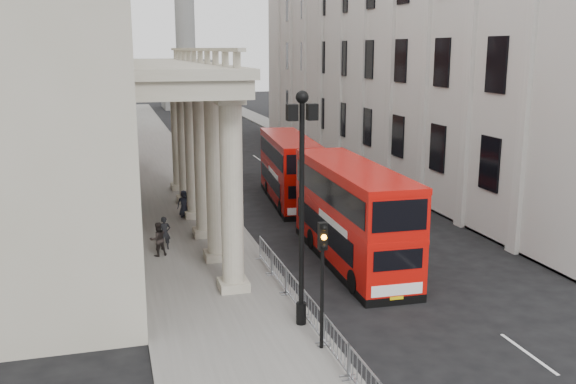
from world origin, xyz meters
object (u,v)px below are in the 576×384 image
object	(u,v)px
lamp_post_mid	(222,135)
traffic_light	(323,262)
lamp_post_north	(188,110)
bus_near	(352,213)
monument_column	(184,9)
pedestrian_b	(158,239)
pedestrian_a	(165,233)
lamp_post_south	(302,194)
bus_far	(289,168)
pedestrian_c	(184,204)

from	to	relation	value
lamp_post_mid	traffic_light	bearing A→B (deg)	-89.68
lamp_post_north	bus_near	distance (m)	26.31
monument_column	pedestrian_b	xyz separation A→B (m)	(-10.94, -78.75, -15.04)
lamp_post_north	pedestrian_a	distance (m)	22.47
monument_column	pedestrian_b	distance (m)	80.92
lamp_post_south	pedestrian_b	bearing A→B (deg)	115.13
lamp_post_north	pedestrian_a	bearing A→B (deg)	-100.24
monument_column	lamp_post_north	distance (m)	57.46
lamp_post_mid	bus_near	bearing A→B (deg)	-66.40
bus_far	pedestrian_b	xyz separation A→B (m)	(-9.14, -9.44, -1.30)
pedestrian_a	pedestrian_b	distance (m)	1.07
pedestrian_b	lamp_post_south	bearing A→B (deg)	98.18
pedestrian_b	pedestrian_c	size ratio (longest dim) A/B	1.04
lamp_post_south	traffic_light	distance (m)	2.71
lamp_post_mid	bus_far	bearing A→B (deg)	29.25
pedestrian_a	monument_column	bearing A→B (deg)	85.18
traffic_light	pedestrian_b	size ratio (longest dim) A/B	2.61
traffic_light	pedestrian_a	distance (m)	13.08
bus_near	bus_far	size ratio (longest dim) A/B	1.06
lamp_post_north	pedestrian_c	size ratio (longest dim) A/B	5.26
bus_far	lamp_post_south	bearing A→B (deg)	-98.89
monument_column	pedestrian_a	bearing A→B (deg)	-97.71
bus_near	bus_far	world-z (taller)	bus_near
lamp_post_south	lamp_post_mid	distance (m)	16.00
lamp_post_south	bus_near	xyz separation A→B (m)	(4.30, 6.16, -2.50)
pedestrian_b	pedestrian_c	bearing A→B (deg)	-123.27
bus_far	pedestrian_c	size ratio (longest dim) A/B	6.39
lamp_post_north	bus_far	size ratio (longest dim) A/B	0.82
lamp_post_mid	lamp_post_south	bearing A→B (deg)	-90.00
lamp_post_south	lamp_post_north	size ratio (longest dim) A/B	1.00
monument_column	lamp_post_mid	bearing A→B (deg)	-95.24
lamp_post_mid	bus_near	world-z (taller)	lamp_post_mid
pedestrian_c	lamp_post_north	bearing A→B (deg)	90.77
traffic_light	pedestrian_a	bearing A→B (deg)	108.21
lamp_post_north	pedestrian_b	xyz separation A→B (m)	(-4.34, -22.75, -3.97)
lamp_post_mid	pedestrian_b	world-z (taller)	lamp_post_mid
lamp_post_south	pedestrian_b	xyz separation A→B (m)	(-4.34, 9.25, -3.97)
lamp_post_south	pedestrian_c	world-z (taller)	lamp_post_south
lamp_post_south	bus_near	distance (m)	7.92
lamp_post_mid	pedestrian_c	distance (m)	4.62
lamp_post_south	pedestrian_c	xyz separation A→B (m)	(-2.30, 16.21, -4.00)
lamp_post_mid	traffic_light	size ratio (longest dim) A/B	1.93
lamp_post_south	pedestrian_a	distance (m)	11.67
lamp_post_mid	pedestrian_c	bearing A→B (deg)	174.78
lamp_post_south	lamp_post_north	world-z (taller)	same
lamp_post_north	traffic_light	distance (m)	34.07
pedestrian_a	bus_far	bearing A→B (deg)	46.96
lamp_post_mid	lamp_post_north	distance (m)	16.00
lamp_post_north	bus_far	xyz separation A→B (m)	(4.80, -13.31, -2.67)
bus_far	pedestrian_c	bearing A→B (deg)	-155.25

